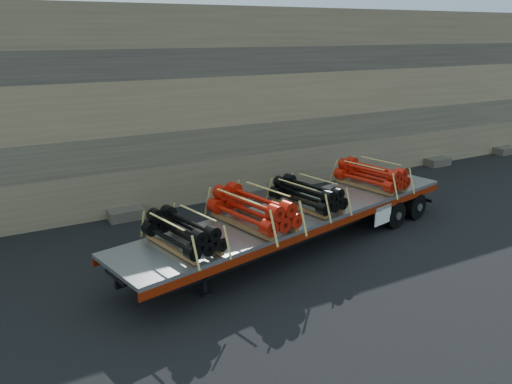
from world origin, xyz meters
TOP-DOWN VIEW (x-y plane):
  - ground at (0.00, 0.00)m, footprint 120.00×120.00m
  - rock_wall at (0.00, 6.50)m, footprint 44.00×3.00m
  - trailer at (0.86, -0.08)m, footprint 11.82×4.71m
  - bundle_front at (-3.02, -0.95)m, footprint 1.50×2.31m
  - bundle_midfront at (-0.85, -0.46)m, footprint 1.75×2.70m
  - bundle_midrear at (1.22, -0.00)m, footprint 1.53×2.36m
  - bundle_rear at (4.25, 0.67)m, footprint 1.60×2.45m

SIDE VIEW (x-z plane):
  - ground at x=0.00m, z-range 0.00..0.00m
  - trailer at x=0.86m, z-range 0.00..1.16m
  - bundle_front at x=-3.02m, z-range 1.16..1.92m
  - bundle_midrear at x=1.22m, z-range 1.16..1.93m
  - bundle_rear at x=4.25m, z-range 1.16..1.96m
  - bundle_midfront at x=-0.85m, z-range 1.16..2.04m
  - rock_wall at x=0.00m, z-range 0.00..7.00m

